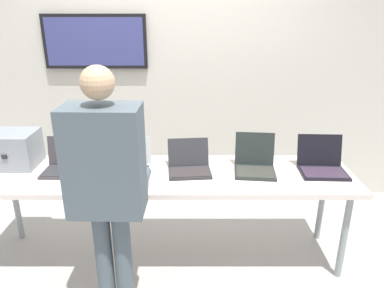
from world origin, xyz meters
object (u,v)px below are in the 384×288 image
laptop_station_4 (321,164)px  person (106,179)px  laptop_station_1 (127,163)px  laptop_station_3 (254,163)px  workbench (165,179)px  laptop_station_2 (189,165)px  equipment_box (13,149)px  laptop_station_0 (65,164)px

laptop_station_4 → person: (-1.51, -0.66, 0.20)m
laptop_station_1 → laptop_station_3: (1.00, -0.01, 0.01)m
laptop_station_4 → laptop_station_3: bearing=178.9°
workbench → laptop_station_2: bearing=13.0°
equipment_box → workbench: bearing=-6.9°
workbench → laptop_station_4: laptop_station_4 is taller
workbench → laptop_station_2: laptop_station_2 is taller
laptop_station_3 → laptop_station_0: bearing=-179.9°
laptop_station_0 → workbench: bearing=-3.3°
laptop_station_1 → laptop_station_4: size_ratio=1.04×
laptop_station_0 → laptop_station_1: size_ratio=0.85×
laptop_station_0 → person: size_ratio=0.19×
laptop_station_0 → laptop_station_3: (1.48, 0.00, 0.00)m
laptop_station_1 → laptop_station_4: laptop_station_4 is taller
workbench → person: 0.75m
workbench → laptop_station_3: 0.71m
laptop_station_1 → laptop_station_2: (0.48, -0.02, -0.00)m
laptop_station_4 → laptop_station_0: bearing=179.8°
laptop_station_4 → person: person is taller
laptop_station_2 → person: person is taller
equipment_box → laptop_station_3: equipment_box is taller
laptop_station_2 → laptop_station_0: bearing=179.8°
laptop_station_0 → laptop_station_3: 1.48m
workbench → equipment_box: (-1.22, 0.15, 0.19)m
equipment_box → laptop_station_4: (2.44, -0.11, -0.08)m
laptop_station_2 → laptop_station_3: 0.51m
laptop_station_0 → laptop_station_4: size_ratio=0.88×
workbench → laptop_station_4: 1.22m
laptop_station_2 → laptop_station_4: laptop_station_4 is taller
laptop_station_3 → laptop_station_4: bearing=-1.1°
person → laptop_station_0: bearing=126.2°
laptop_station_2 → laptop_station_4: bearing=-0.2°
equipment_box → person: bearing=-39.9°
laptop_station_2 → person: bearing=-125.9°
laptop_station_2 → laptop_station_3: bearing=0.8°
equipment_box → laptop_station_3: 1.92m
equipment_box → laptop_station_2: equipment_box is taller
laptop_station_0 → person: bearing=-53.8°
laptop_station_0 → laptop_station_4: laptop_station_4 is taller
workbench → laptop_station_0: size_ratio=9.13×
laptop_station_4 → person: bearing=-156.5°
workbench → laptop_station_1: (-0.30, 0.06, 0.11)m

